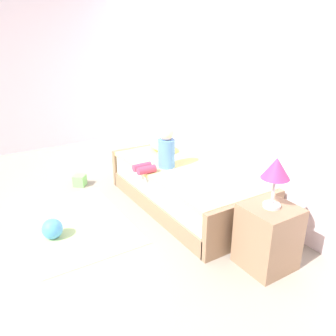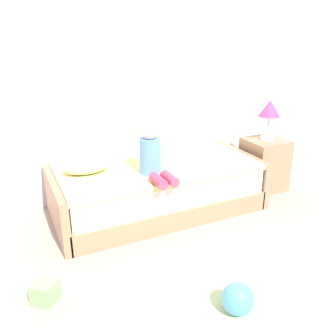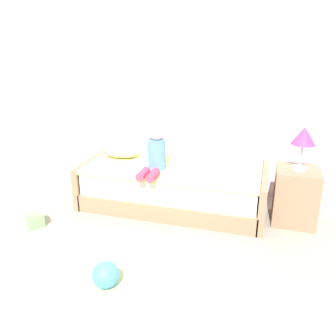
# 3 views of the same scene
# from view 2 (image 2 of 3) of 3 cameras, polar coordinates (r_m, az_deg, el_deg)

# --- Properties ---
(ground_plane) EXTENTS (9.20, 9.20, 0.00)m
(ground_plane) POSITION_cam_2_polar(r_m,az_deg,el_deg) (2.65, 25.31, -22.88)
(ground_plane) COLOR #9E9384
(wall_rear) EXTENTS (7.20, 0.10, 2.90)m
(wall_rear) POSITION_cam_2_polar(r_m,az_deg,el_deg) (4.05, -1.18, 16.73)
(wall_rear) COLOR white
(wall_rear) RESTS_ON ground
(bed) EXTENTS (2.11, 1.00, 0.50)m
(bed) POSITION_cam_2_polar(r_m,az_deg,el_deg) (3.68, -1.69, -3.15)
(bed) COLOR #997556
(bed) RESTS_ON ground
(nightstand) EXTENTS (0.44, 0.44, 0.60)m
(nightstand) POSITION_cam_2_polar(r_m,az_deg,el_deg) (4.32, 15.14, 0.59)
(nightstand) COLOR #997556
(nightstand) RESTS_ON ground
(table_lamp) EXTENTS (0.24, 0.24, 0.45)m
(table_lamp) POSITION_cam_2_polar(r_m,az_deg,el_deg) (4.14, 15.97, 8.87)
(table_lamp) COLOR silver
(table_lamp) RESTS_ON nightstand
(child_figure) EXTENTS (0.20, 0.51, 0.50)m
(child_figure) POSITION_cam_2_polar(r_m,az_deg,el_deg) (3.26, -2.53, 2.25)
(child_figure) COLOR #598CD1
(child_figure) RESTS_ON bed
(pillow) EXTENTS (0.44, 0.30, 0.13)m
(pillow) POSITION_cam_2_polar(r_m,az_deg,el_deg) (3.45, -13.05, 0.32)
(pillow) COLOR #F2E58C
(pillow) RESTS_ON bed
(toy_ball) EXTENTS (0.22, 0.22, 0.22)m
(toy_ball) POSITION_cam_2_polar(r_m,az_deg,el_deg) (2.54, 11.13, -19.93)
(toy_ball) COLOR #4C99E5
(toy_ball) RESTS_ON ground
(area_rug) EXTENTS (1.60, 1.10, 0.01)m
(area_rug) POSITION_cam_2_polar(r_m,az_deg,el_deg) (2.71, 4.20, -19.33)
(area_rug) COLOR #B2D189
(area_rug) RESTS_ON ground
(toy_block) EXTENTS (0.22, 0.22, 0.15)m
(toy_block) POSITION_cam_2_polar(r_m,az_deg,el_deg) (2.73, -19.12, -18.26)
(toy_block) COLOR #7FD872
(toy_block) RESTS_ON ground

